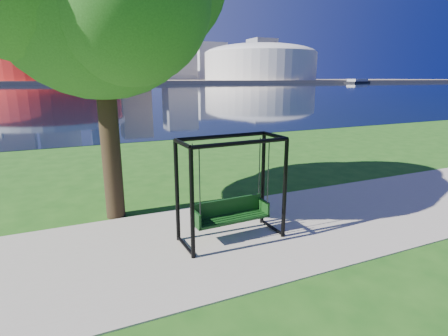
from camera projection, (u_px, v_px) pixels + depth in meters
ground at (225, 228)px, 8.06m from camera, size 900.00×900.00×0.00m
path at (234, 236)px, 7.62m from camera, size 120.00×4.00×0.03m
river at (77, 90)px, 98.26m from camera, size 900.00×180.00×0.02m
far_bank at (68, 81)px, 278.41m from camera, size 900.00×228.00×2.00m
stadium at (49, 59)px, 208.37m from camera, size 83.00×83.00×32.00m
arena at (260, 61)px, 265.19m from camera, size 84.00×84.00×26.56m
skyline at (57, 36)px, 279.86m from camera, size 392.00×66.00×96.50m
swing at (231, 192)px, 7.24m from camera, size 2.19×1.02×2.21m
barge at (358, 81)px, 246.53m from camera, size 28.90×18.37×2.83m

